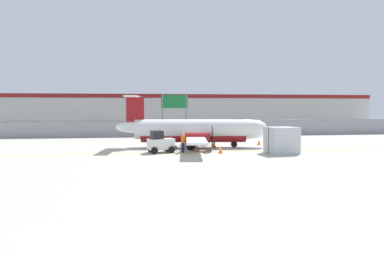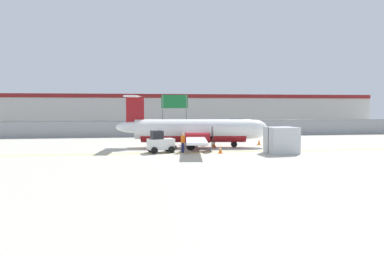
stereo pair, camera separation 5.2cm
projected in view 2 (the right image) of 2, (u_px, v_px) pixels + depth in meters
ground_plane at (198, 152)px, 29.15m from camera, size 140.00×140.00×0.01m
perimeter_fence at (179, 128)px, 44.90m from camera, size 98.00×0.10×2.10m
parking_lot_strip at (173, 130)px, 56.34m from camera, size 98.00×17.00×0.12m
background_building at (166, 110)px, 74.42m from camera, size 91.00×8.10×6.50m
commuter_airplane at (196, 131)px, 32.72m from camera, size 14.58×16.08×4.92m
baggage_tug at (160, 143)px, 29.05m from camera, size 2.54×1.87×1.88m
ground_crew_worker at (183, 142)px, 28.93m from camera, size 0.43×0.54×1.70m
cargo_container at (282, 140)px, 28.57m from camera, size 2.60×2.24×2.20m
traffic_cone_near_left at (214, 144)px, 32.95m from camera, size 0.36×0.36×0.64m
traffic_cone_near_right at (259, 142)px, 34.80m from camera, size 0.36×0.36×0.64m
traffic_cone_far_left at (233, 141)px, 35.98m from camera, size 0.36×0.36×0.64m
traffic_cone_far_right at (220, 150)px, 28.63m from camera, size 0.36×0.36×0.64m
parked_car_0 at (99, 126)px, 53.30m from camera, size 4.26×2.12×1.58m
parked_car_1 at (145, 127)px, 50.48m from camera, size 4.39×2.45×1.58m
parked_car_2 at (201, 125)px, 55.23m from camera, size 4.38×2.41×1.58m
parked_car_3 at (237, 123)px, 61.69m from camera, size 4.30×2.21×1.58m
highway_sign at (175, 105)px, 46.19m from camera, size 3.60×0.14×5.50m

